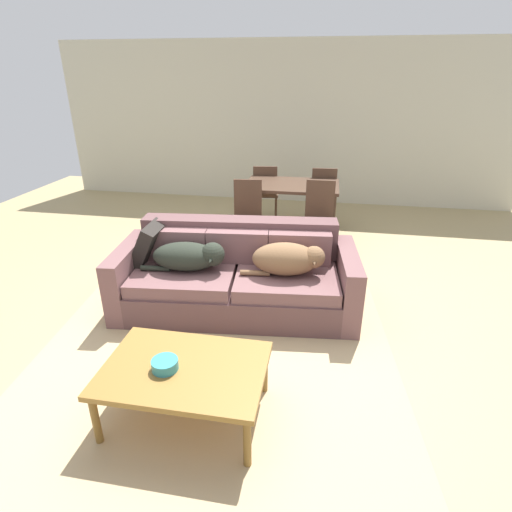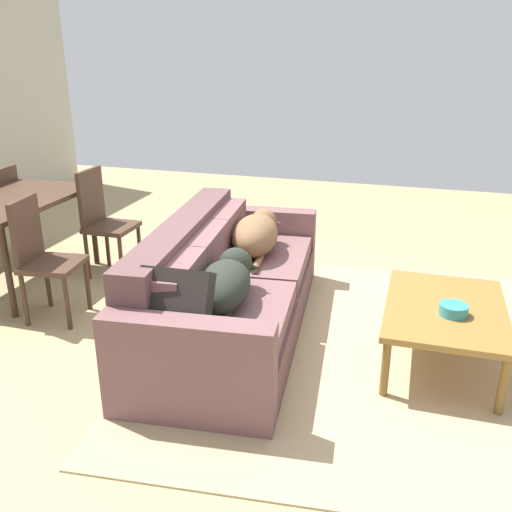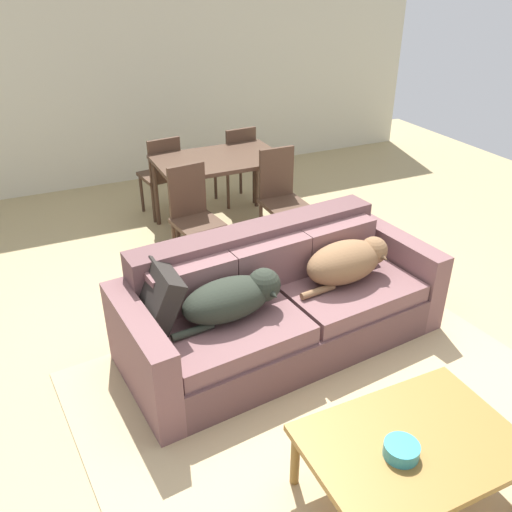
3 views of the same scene
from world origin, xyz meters
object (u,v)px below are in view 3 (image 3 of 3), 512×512
(dog_on_right_cushion, at_px, (348,261))
(bowl_on_coffee_table, at_px, (401,450))
(couch, at_px, (278,304))
(coffee_table, at_px, (412,447))
(dining_chair_far_right, at_px, (237,161))
(throw_pillow_by_left_arm, at_px, (157,299))
(dog_on_left_cushion, at_px, (234,297))
(dining_chair_near_left, at_px, (193,213))
(dining_table, at_px, (219,165))
(dining_chair_near_right, at_px, (281,194))
(dining_chair_far_left, at_px, (162,173))

(dog_on_right_cushion, relative_size, bowl_on_coffee_table, 4.46)
(couch, xyz_separation_m, coffee_table, (-0.02, -1.51, 0.06))
(bowl_on_coffee_table, xyz_separation_m, dining_chair_far_right, (0.90, 4.11, 0.06))
(dog_on_right_cushion, distance_m, throw_pillow_by_left_arm, 1.42)
(dog_on_left_cushion, xyz_separation_m, dining_chair_near_left, (0.25, 1.55, -0.07))
(dog_on_left_cushion, distance_m, coffee_table, 1.43)
(dining_table, relative_size, dining_chair_far_right, 1.40)
(dog_on_right_cushion, xyz_separation_m, coffee_table, (-0.54, -1.43, -0.22))
(dining_chair_near_left, bearing_deg, throw_pillow_by_left_arm, -124.50)
(dog_on_right_cushion, distance_m, dining_chair_far_right, 2.65)
(bowl_on_coffee_table, relative_size, dining_chair_near_right, 0.18)
(coffee_table, height_order, dining_chair_near_left, dining_chair_near_left)
(dining_chair_far_right, bearing_deg, dining_chair_far_left, -4.48)
(dining_table, bearing_deg, dog_on_right_cushion, -85.10)
(dog_on_left_cushion, distance_m, dining_table, 2.30)
(dining_chair_near_right, bearing_deg, dining_chair_far_right, 89.29)
(dog_on_right_cushion, bearing_deg, throw_pillow_by_left_arm, 172.00)
(coffee_table, height_order, dining_chair_far_left, dining_chair_far_left)
(couch, xyz_separation_m, dining_chair_near_right, (0.75, 1.41, 0.21))
(bowl_on_coffee_table, xyz_separation_m, dining_chair_near_left, (-0.03, 2.94, 0.06))
(dog_on_left_cushion, relative_size, dog_on_right_cushion, 1.03)
(dog_on_right_cushion, relative_size, throw_pillow_by_left_arm, 1.91)
(dining_chair_near_right, bearing_deg, dog_on_left_cushion, -126.08)
(coffee_table, distance_m, dining_chair_far_right, 4.14)
(couch, relative_size, dining_chair_near_right, 2.49)
(dining_chair_far_right, bearing_deg, dining_chair_near_right, 84.95)
(dining_table, xyz_separation_m, dining_chair_near_left, (-0.50, -0.62, -0.18))
(couch, relative_size, dog_on_left_cushion, 2.99)
(dog_on_left_cushion, xyz_separation_m, dining_table, (0.75, 2.17, 0.11))
(couch, height_order, dog_on_left_cushion, couch)
(coffee_table, relative_size, dining_table, 0.84)
(bowl_on_coffee_table, bearing_deg, throw_pillow_by_left_arm, 116.57)
(dog_on_left_cushion, relative_size, dining_chair_near_right, 0.83)
(dog_on_right_cushion, distance_m, dining_chair_far_left, 2.72)
(throw_pillow_by_left_arm, bearing_deg, coffee_table, -59.44)
(dining_chair_near_left, distance_m, dining_chair_far_right, 1.49)
(dining_chair_near_left, relative_size, dining_chair_far_left, 1.04)
(coffee_table, height_order, bowl_on_coffee_table, bowl_on_coffee_table)
(dining_table, xyz_separation_m, dining_chair_far_left, (-0.46, 0.55, -0.19))
(couch, bearing_deg, dog_on_left_cushion, -164.34)
(couch, distance_m, dining_chair_far_left, 2.57)
(throw_pillow_by_left_arm, bearing_deg, dining_chair_near_left, 62.73)
(bowl_on_coffee_table, relative_size, dining_table, 0.14)
(dining_table, distance_m, dining_chair_near_left, 0.82)
(dining_chair_far_left, bearing_deg, dining_chair_near_left, 80.39)
(dog_on_left_cushion, relative_size, dining_table, 0.63)
(bowl_on_coffee_table, height_order, dining_chair_far_left, dining_chair_far_left)
(dining_table, bearing_deg, dining_chair_near_left, -129.04)
(dining_chair_far_left, bearing_deg, dining_chair_near_right, 119.78)
(dining_chair_near_right, xyz_separation_m, dining_chair_far_left, (-0.86, 1.14, -0.02))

